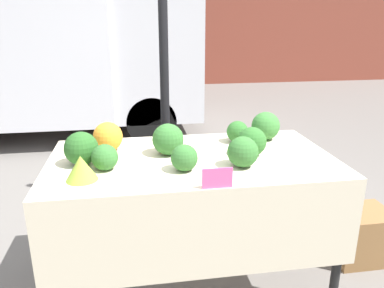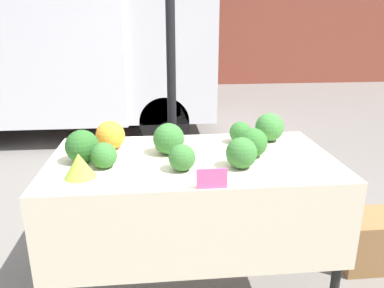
{
  "view_description": "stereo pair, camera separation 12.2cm",
  "coord_description": "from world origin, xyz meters",
  "px_view_note": "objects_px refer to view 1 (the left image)",
  "views": [
    {
      "loc": [
        -0.32,
        -1.99,
        1.58
      ],
      "look_at": [
        0.0,
        0.0,
        0.92
      ],
      "focal_mm": 35.0,
      "sensor_mm": 36.0,
      "label": 1
    },
    {
      "loc": [
        -0.2,
        -2.0,
        1.58
      ],
      "look_at": [
        0.0,
        0.0,
        0.92
      ],
      "focal_mm": 35.0,
      "sensor_mm": 36.0,
      "label": 2
    }
  ],
  "objects_px": {
    "orange_cauliflower": "(108,137)",
    "produce_crate": "(360,234)",
    "parked_truck": "(41,32)",
    "price_sign": "(217,178)"
  },
  "relations": [
    {
      "from": "parked_truck",
      "to": "orange_cauliflower",
      "type": "xyz_separation_m",
      "value": [
        1.07,
        -3.53,
        -0.51
      ]
    },
    {
      "from": "orange_cauliflower",
      "to": "produce_crate",
      "type": "xyz_separation_m",
      "value": [
        1.66,
        -0.13,
        -0.75
      ]
    },
    {
      "from": "parked_truck",
      "to": "price_sign",
      "type": "distance_m",
      "value": 4.48
    },
    {
      "from": "orange_cauliflower",
      "to": "price_sign",
      "type": "bearing_deg",
      "value": -49.87
    },
    {
      "from": "orange_cauliflower",
      "to": "price_sign",
      "type": "xyz_separation_m",
      "value": [
        0.53,
        -0.62,
        -0.04
      ]
    },
    {
      "from": "parked_truck",
      "to": "produce_crate",
      "type": "distance_m",
      "value": 4.74
    },
    {
      "from": "orange_cauliflower",
      "to": "produce_crate",
      "type": "bearing_deg",
      "value": -4.54
    },
    {
      "from": "price_sign",
      "to": "produce_crate",
      "type": "height_order",
      "value": "price_sign"
    },
    {
      "from": "price_sign",
      "to": "orange_cauliflower",
      "type": "bearing_deg",
      "value": 130.13
    },
    {
      "from": "parked_truck",
      "to": "produce_crate",
      "type": "height_order",
      "value": "parked_truck"
    }
  ]
}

